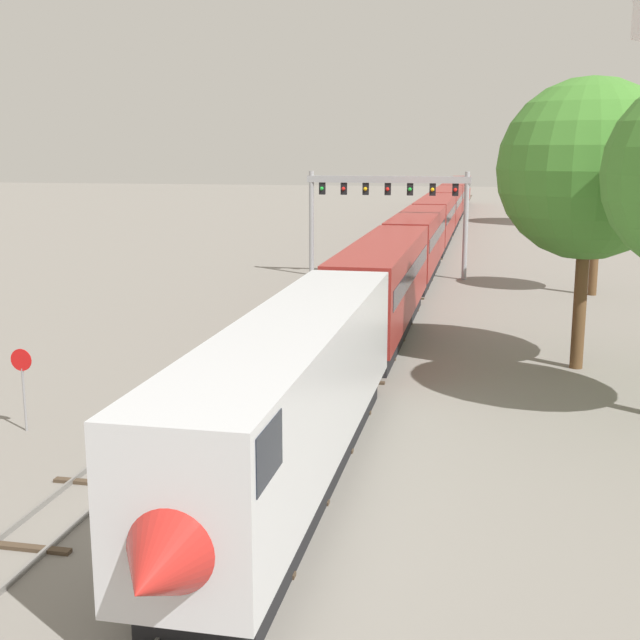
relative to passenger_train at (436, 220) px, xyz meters
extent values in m
plane|color=gray|center=(-2.00, -63.81, -2.61)|extent=(400.00, 400.00, 0.00)
cube|color=slate|center=(-0.72, -3.81, -2.53)|extent=(0.07, 200.00, 0.16)
cube|color=slate|center=(0.72, -3.81, -2.53)|extent=(0.07, 200.00, 0.16)
cube|color=#473828|center=(0.00, -65.81, -2.56)|extent=(2.60, 0.24, 0.10)
cube|color=#473828|center=(0.00, -61.81, -2.56)|extent=(2.60, 0.24, 0.10)
cube|color=#473828|center=(0.00, -57.81, -2.56)|extent=(2.60, 0.24, 0.10)
cube|color=#473828|center=(0.00, -53.81, -2.56)|extent=(2.60, 0.24, 0.10)
cube|color=#473828|center=(0.00, -49.81, -2.56)|extent=(2.60, 0.24, 0.10)
cube|color=#473828|center=(0.00, -45.81, -2.56)|extent=(2.60, 0.24, 0.10)
cube|color=#473828|center=(0.00, -41.81, -2.56)|extent=(2.60, 0.24, 0.10)
cube|color=#473828|center=(0.00, -37.81, -2.56)|extent=(2.60, 0.24, 0.10)
cube|color=#473828|center=(0.00, -33.81, -2.56)|extent=(2.60, 0.24, 0.10)
cube|color=#473828|center=(0.00, -29.81, -2.56)|extent=(2.60, 0.24, 0.10)
cube|color=#473828|center=(0.00, -25.81, -2.56)|extent=(2.60, 0.24, 0.10)
cube|color=#473828|center=(0.00, -21.81, -2.56)|extent=(2.60, 0.24, 0.10)
cube|color=#473828|center=(0.00, -17.81, -2.56)|extent=(2.60, 0.24, 0.10)
cube|color=#473828|center=(0.00, -13.81, -2.56)|extent=(2.60, 0.24, 0.10)
cube|color=#473828|center=(0.00, -9.81, -2.56)|extent=(2.60, 0.24, 0.10)
cube|color=#473828|center=(0.00, -5.81, -2.56)|extent=(2.60, 0.24, 0.10)
cube|color=#473828|center=(0.00, -1.81, -2.56)|extent=(2.60, 0.24, 0.10)
cube|color=#473828|center=(0.00, 2.19, -2.56)|extent=(2.60, 0.24, 0.10)
cube|color=#473828|center=(0.00, 6.19, -2.56)|extent=(2.60, 0.24, 0.10)
cube|color=#473828|center=(0.00, 10.19, -2.56)|extent=(2.60, 0.24, 0.10)
cube|color=#473828|center=(0.00, 14.19, -2.56)|extent=(2.60, 0.24, 0.10)
cube|color=#473828|center=(0.00, 18.19, -2.56)|extent=(2.60, 0.24, 0.10)
cube|color=#473828|center=(0.00, 22.19, -2.56)|extent=(2.60, 0.24, 0.10)
cube|color=#473828|center=(0.00, 26.19, -2.56)|extent=(2.60, 0.24, 0.10)
cube|color=#473828|center=(0.00, 30.19, -2.56)|extent=(2.60, 0.24, 0.10)
cube|color=#473828|center=(0.00, 34.19, -2.56)|extent=(2.60, 0.24, 0.10)
cube|color=#473828|center=(0.00, 38.19, -2.56)|extent=(2.60, 0.24, 0.10)
cube|color=#473828|center=(0.00, 42.19, -2.56)|extent=(2.60, 0.24, 0.10)
cube|color=#473828|center=(0.00, 46.19, -2.56)|extent=(2.60, 0.24, 0.10)
cube|color=#473828|center=(0.00, 50.19, -2.56)|extent=(2.60, 0.24, 0.10)
cube|color=#473828|center=(0.00, 54.19, -2.56)|extent=(2.60, 0.24, 0.10)
cube|color=#473828|center=(0.00, 58.19, -2.56)|extent=(2.60, 0.24, 0.10)
cube|color=#473828|center=(0.00, 62.19, -2.56)|extent=(2.60, 0.24, 0.10)
cube|color=#473828|center=(0.00, 66.19, -2.56)|extent=(2.60, 0.24, 0.10)
cube|color=#473828|center=(0.00, 70.19, -2.56)|extent=(2.60, 0.24, 0.10)
cube|color=#473828|center=(0.00, 74.19, -2.56)|extent=(2.60, 0.24, 0.10)
cube|color=#473828|center=(0.00, 78.19, -2.56)|extent=(2.60, 0.24, 0.10)
cube|color=#473828|center=(0.00, 82.19, -2.56)|extent=(2.60, 0.24, 0.10)
cube|color=#473828|center=(0.00, 86.19, -2.56)|extent=(2.60, 0.24, 0.10)
cube|color=#473828|center=(0.00, 90.19, -2.56)|extent=(2.60, 0.24, 0.10)
cube|color=#473828|center=(0.00, 94.19, -2.56)|extent=(2.60, 0.24, 0.10)
cube|color=slate|center=(-6.22, -23.81, -2.53)|extent=(0.07, 160.00, 0.16)
cube|color=slate|center=(-4.78, -23.81, -2.53)|extent=(0.07, 160.00, 0.16)
cube|color=#473828|center=(-5.50, -65.81, -2.56)|extent=(2.60, 0.24, 0.10)
cube|color=#473828|center=(-5.50, -61.81, -2.56)|extent=(2.60, 0.24, 0.10)
cube|color=#473828|center=(-5.50, -57.81, -2.56)|extent=(2.60, 0.24, 0.10)
cube|color=#473828|center=(-5.50, -53.81, -2.56)|extent=(2.60, 0.24, 0.10)
cube|color=#473828|center=(-5.50, -49.81, -2.56)|extent=(2.60, 0.24, 0.10)
cube|color=#473828|center=(-5.50, -45.81, -2.56)|extent=(2.60, 0.24, 0.10)
cube|color=#473828|center=(-5.50, -41.81, -2.56)|extent=(2.60, 0.24, 0.10)
cube|color=#473828|center=(-5.50, -37.81, -2.56)|extent=(2.60, 0.24, 0.10)
cube|color=#473828|center=(-5.50, -33.81, -2.56)|extent=(2.60, 0.24, 0.10)
cube|color=#473828|center=(-5.50, -29.81, -2.56)|extent=(2.60, 0.24, 0.10)
cube|color=#473828|center=(-5.50, -25.81, -2.56)|extent=(2.60, 0.24, 0.10)
cube|color=#473828|center=(-5.50, -21.81, -2.56)|extent=(2.60, 0.24, 0.10)
cube|color=#473828|center=(-5.50, -17.81, -2.56)|extent=(2.60, 0.24, 0.10)
cube|color=#473828|center=(-5.50, -13.81, -2.56)|extent=(2.60, 0.24, 0.10)
cube|color=#473828|center=(-5.50, -9.81, -2.56)|extent=(2.60, 0.24, 0.10)
cube|color=#473828|center=(-5.50, -5.81, -2.56)|extent=(2.60, 0.24, 0.10)
cube|color=#473828|center=(-5.50, -1.81, -2.56)|extent=(2.60, 0.24, 0.10)
cube|color=#473828|center=(-5.50, 2.19, -2.56)|extent=(2.60, 0.24, 0.10)
cube|color=#473828|center=(-5.50, 6.19, -2.56)|extent=(2.60, 0.24, 0.10)
cube|color=#473828|center=(-5.50, 10.19, -2.56)|extent=(2.60, 0.24, 0.10)
cube|color=#473828|center=(-5.50, 14.19, -2.56)|extent=(2.60, 0.24, 0.10)
cube|color=#473828|center=(-5.50, 18.19, -2.56)|extent=(2.60, 0.24, 0.10)
cube|color=#473828|center=(-5.50, 22.19, -2.56)|extent=(2.60, 0.24, 0.10)
cube|color=#473828|center=(-5.50, 26.19, -2.56)|extent=(2.60, 0.24, 0.10)
cube|color=#473828|center=(-5.50, 30.19, -2.56)|extent=(2.60, 0.24, 0.10)
cube|color=#473828|center=(-5.50, 34.19, -2.56)|extent=(2.60, 0.24, 0.10)
cube|color=#473828|center=(-5.50, 38.19, -2.56)|extent=(2.60, 0.24, 0.10)
cube|color=#473828|center=(-5.50, 42.19, -2.56)|extent=(2.60, 0.24, 0.10)
cube|color=#473828|center=(-5.50, 46.19, -2.56)|extent=(2.60, 0.24, 0.10)
cube|color=#473828|center=(-5.50, 50.19, -2.56)|extent=(2.60, 0.24, 0.10)
cube|color=#473828|center=(-5.50, 54.19, -2.56)|extent=(2.60, 0.24, 0.10)
cube|color=silver|center=(0.00, -60.33, 0.29)|extent=(3.00, 18.96, 3.80)
cone|color=#B2231E|center=(0.00, -70.01, -0.11)|extent=(2.88, 2.60, 2.88)
cube|color=black|center=(0.00, -68.61, 1.43)|extent=(3.04, 1.80, 1.10)
cube|color=black|center=(0.00, -60.33, -2.11)|extent=(2.52, 17.06, 1.00)
cube|color=maroon|center=(0.00, -40.37, 0.29)|extent=(3.00, 18.96, 3.80)
cube|color=black|center=(0.00, -40.37, 0.69)|extent=(3.04, 17.44, 0.90)
cube|color=black|center=(0.00, -40.37, -2.11)|extent=(2.52, 17.06, 1.00)
cube|color=maroon|center=(0.00, -20.41, 0.29)|extent=(3.00, 18.96, 3.80)
cube|color=black|center=(0.00, -20.41, 0.69)|extent=(3.04, 17.44, 0.90)
cube|color=black|center=(0.00, -20.41, -2.11)|extent=(2.52, 17.06, 1.00)
cube|color=maroon|center=(0.00, -0.45, 0.29)|extent=(3.00, 18.96, 3.80)
cube|color=black|center=(0.00, -0.45, 0.69)|extent=(3.04, 17.44, 0.90)
cube|color=black|center=(0.00, -0.45, -2.11)|extent=(2.52, 17.06, 1.00)
cube|color=maroon|center=(0.00, 19.52, 0.29)|extent=(3.00, 18.96, 3.80)
cube|color=black|center=(0.00, 19.52, 0.69)|extent=(3.04, 17.44, 0.90)
cube|color=black|center=(0.00, 19.52, -2.11)|extent=(2.52, 17.06, 1.00)
cube|color=maroon|center=(0.00, 39.48, 0.29)|extent=(3.00, 18.96, 3.80)
cube|color=black|center=(0.00, 39.48, 0.69)|extent=(3.04, 17.44, 0.90)
cube|color=black|center=(0.00, 39.48, -2.11)|extent=(2.52, 17.06, 1.00)
cube|color=maroon|center=(0.00, 59.44, 0.29)|extent=(3.00, 18.96, 3.80)
cube|color=black|center=(0.00, 59.44, 0.69)|extent=(3.04, 17.44, 0.90)
cube|color=black|center=(0.00, 59.44, -2.11)|extent=(2.52, 17.06, 1.00)
cylinder|color=#999BA0|center=(-8.00, -20.89, 1.32)|extent=(0.36, 0.36, 7.86)
cylinder|color=#999BA0|center=(3.50, -20.89, 1.32)|extent=(0.36, 0.36, 7.86)
cube|color=#999BA0|center=(-2.25, -20.89, 4.64)|extent=(12.10, 0.36, 0.50)
cube|color=black|center=(-7.18, -20.84, 3.94)|extent=(0.44, 0.32, 0.90)
sphere|color=green|center=(-7.18, -21.03, 3.94)|extent=(0.28, 0.28, 0.28)
cube|color=black|center=(-5.54, -20.84, 3.94)|extent=(0.44, 0.32, 0.90)
sphere|color=red|center=(-5.54, -21.03, 3.94)|extent=(0.28, 0.28, 0.28)
cube|color=black|center=(-3.89, -20.84, 3.94)|extent=(0.44, 0.32, 0.90)
sphere|color=yellow|center=(-3.89, -21.03, 3.94)|extent=(0.28, 0.28, 0.28)
cube|color=black|center=(-2.25, -20.84, 3.94)|extent=(0.44, 0.32, 0.90)
sphere|color=red|center=(-2.25, -21.03, 3.94)|extent=(0.28, 0.28, 0.28)
cube|color=black|center=(-0.61, -20.84, 3.94)|extent=(0.44, 0.32, 0.90)
sphere|color=green|center=(-0.61, -21.03, 3.94)|extent=(0.28, 0.28, 0.28)
cube|color=black|center=(1.04, -20.84, 3.94)|extent=(0.44, 0.32, 0.90)
sphere|color=yellow|center=(1.04, -21.03, 3.94)|extent=(0.28, 0.28, 0.28)
cube|color=black|center=(2.68, -20.84, 3.94)|extent=(0.44, 0.32, 0.90)
sphere|color=red|center=(2.68, -21.03, 3.94)|extent=(0.28, 0.28, 0.28)
cylinder|color=gray|center=(-10.00, -57.95, -1.51)|extent=(0.08, 0.08, 2.20)
cylinder|color=red|center=(-10.00, -57.97, -0.11)|extent=(0.76, 0.03, 0.76)
cylinder|color=brown|center=(9.22, -45.51, 0.36)|extent=(0.56, 0.56, 5.95)
sphere|color=#427F2D|center=(9.22, -45.51, 6.00)|extent=(7.62, 7.62, 7.62)
cylinder|color=brown|center=(12.02, -25.89, 0.74)|extent=(0.56, 0.56, 6.71)
sphere|color=#235B23|center=(12.02, -25.89, 5.94)|extent=(5.27, 5.27, 5.27)
camera|label=1|loc=(5.29, -82.48, 6.84)|focal=46.70mm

